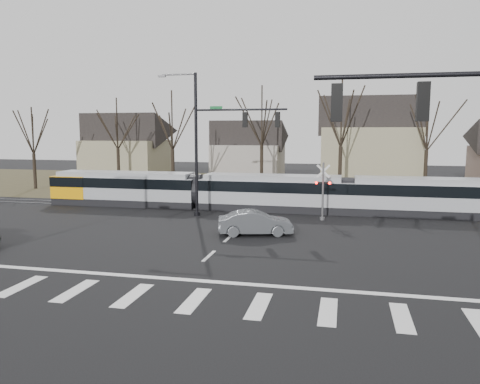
# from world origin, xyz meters

# --- Properties ---
(ground) EXTENTS (140.00, 140.00, 0.00)m
(ground) POSITION_xyz_m (0.00, 0.00, 0.00)
(ground) COLOR black
(grass_verge) EXTENTS (140.00, 28.00, 0.01)m
(grass_verge) POSITION_xyz_m (0.00, 32.00, 0.01)
(grass_verge) COLOR #38331E
(grass_verge) RESTS_ON ground
(crosswalk) EXTENTS (27.00, 2.60, 0.01)m
(crosswalk) POSITION_xyz_m (0.00, -4.00, 0.01)
(crosswalk) COLOR silver
(crosswalk) RESTS_ON ground
(stop_line) EXTENTS (28.00, 0.35, 0.01)m
(stop_line) POSITION_xyz_m (0.00, -1.80, 0.01)
(stop_line) COLOR silver
(stop_line) RESTS_ON ground
(lane_dashes) EXTENTS (0.18, 30.00, 0.01)m
(lane_dashes) POSITION_xyz_m (0.00, 16.00, 0.01)
(lane_dashes) COLOR silver
(lane_dashes) RESTS_ON ground
(rail_pair) EXTENTS (90.00, 1.52, 0.06)m
(rail_pair) POSITION_xyz_m (0.00, 15.80, 0.03)
(rail_pair) COLOR #59595E
(rail_pair) RESTS_ON ground
(tram) EXTENTS (36.50, 2.71, 2.77)m
(tram) POSITION_xyz_m (0.82, 16.00, 1.51)
(tram) COLOR gray
(tram) RESTS_ON ground
(sedan) EXTENTS (3.76, 5.18, 1.45)m
(sedan) POSITION_xyz_m (1.34, 7.19, 0.73)
(sedan) COLOR #4D5055
(sedan) RESTS_ON ground
(signal_pole_far) EXTENTS (9.28, 0.44, 10.20)m
(signal_pole_far) POSITION_xyz_m (-2.41, 12.50, 5.70)
(signal_pole_far) COLOR black
(signal_pole_far) RESTS_ON ground
(rail_crossing_signal) EXTENTS (1.08, 0.36, 4.00)m
(rail_crossing_signal) POSITION_xyz_m (5.00, 12.79, 1.89)
(rail_crossing_signal) COLOR #59595B
(rail_crossing_signal) RESTS_ON ground
(tree_row) EXTENTS (59.20, 7.20, 10.00)m
(tree_row) POSITION_xyz_m (2.00, 26.00, 5.00)
(tree_row) COLOR black
(tree_row) RESTS_ON ground
(house_a) EXTENTS (9.72, 8.64, 8.60)m
(house_a) POSITION_xyz_m (-20.00, 34.00, 4.46)
(house_a) COLOR gray
(house_a) RESTS_ON ground
(house_b) EXTENTS (8.64, 7.56, 7.65)m
(house_b) POSITION_xyz_m (-5.00, 36.00, 3.97)
(house_b) COLOR gray
(house_b) RESTS_ON ground
(house_c) EXTENTS (10.80, 8.64, 10.10)m
(house_c) POSITION_xyz_m (9.00, 33.00, 5.23)
(house_c) COLOR gray
(house_c) RESTS_ON ground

